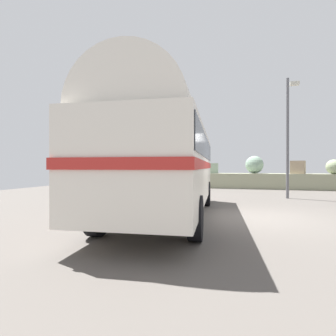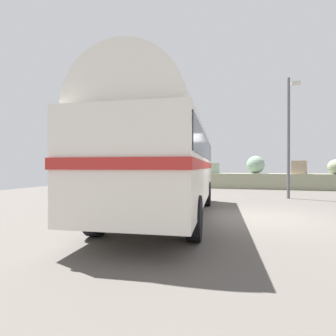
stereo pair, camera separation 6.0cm
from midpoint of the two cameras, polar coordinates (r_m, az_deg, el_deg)
The scene contains 4 objects.
ground at distance 8.83m, azimuth 18.41°, elevation -9.98°, with size 32.00×26.00×0.02m.
breakwater at distance 20.48m, azimuth 16.68°, elevation -2.24°, with size 31.36×2.11×2.38m.
vintage_coach at distance 8.40m, azimuth 0.03°, elevation 3.49°, with size 3.22×8.77×3.70m.
lamp_post at distance 14.73m, azimuth 24.47°, elevation 7.26°, with size 0.72×0.87×5.96m.
Camera 2 is at (-0.29, -8.67, 1.57)m, focal length 28.76 mm.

